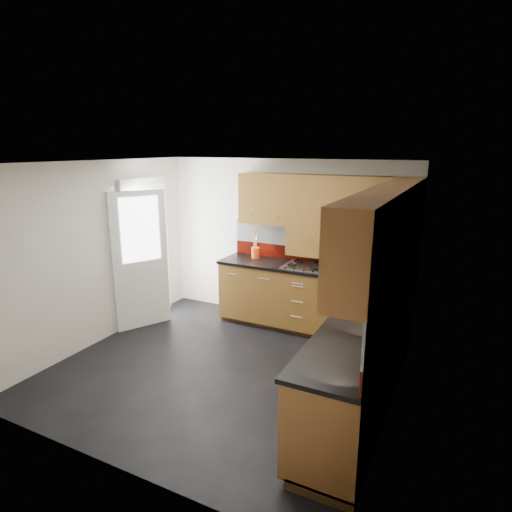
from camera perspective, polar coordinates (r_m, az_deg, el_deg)
The scene contains 14 objects.
room at distance 4.74m, azimuth -4.56°, elevation 1.36°, with size 4.00×3.80×2.64m.
base_cabinets at distance 5.30m, azimuth 9.88°, elevation -9.50°, with size 2.70×3.20×0.95m.
countertop at distance 5.12m, azimuth 9.93°, elevation -4.59°, with size 2.72×3.22×0.04m.
backsplash at distance 5.19m, azimuth 13.13°, elevation -1.14°, with size 2.70×3.20×0.54m.
upper_cabinets at distance 4.93m, azimuth 12.61°, elevation 5.57°, with size 2.50×3.20×0.72m.
extractor_hood at distance 6.05m, azimuth 7.16°, elevation 2.02°, with size 0.60×0.33×0.40m, color brown.
glass_cabinet at distance 5.11m, azimuth 18.66°, elevation 5.77°, with size 0.32×0.80×0.66m.
back_door at distance 6.47m, azimuth -14.67°, elevation 0.21°, with size 0.42×1.19×2.04m.
gas_hob at distance 5.98m, azimuth 6.53°, elevation -1.33°, with size 0.57×0.50×0.04m.
utensil_pot at distance 6.41m, azimuth -0.06°, elevation 0.62°, with size 0.13×0.13×0.46m.
toaster at distance 5.84m, azimuth 19.22°, elevation -1.72°, with size 0.27×0.19×0.18m.
food_processor at distance 5.30m, azimuth 17.34°, elevation -2.71°, with size 0.16×0.16×0.27m.
paper_towel at distance 4.93m, azimuth 17.05°, elevation -4.04°, with size 0.11×0.11×0.24m, color white.
orange_cloth at distance 5.35m, azimuth 16.24°, elevation -3.79°, with size 0.15×0.13×0.02m, color orange.
Camera 1 is at (2.39, -3.95, 2.56)m, focal length 30.00 mm.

